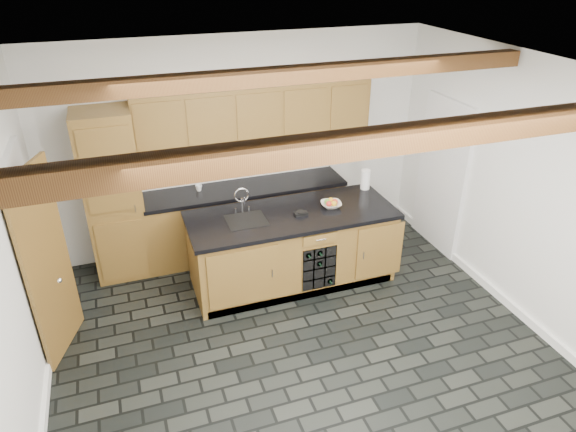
% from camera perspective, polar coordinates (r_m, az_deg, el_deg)
% --- Properties ---
extents(ground, '(5.00, 5.00, 0.00)m').
position_cam_1_polar(ground, '(5.47, 2.03, -14.95)').
color(ground, black).
rests_on(ground, ground).
extents(room_shell, '(5.01, 5.00, 5.00)m').
position_cam_1_polar(room_shell, '(4.98, -0.77, 1.84)').
color(room_shell, white).
rests_on(room_shell, ground).
extents(back_cabinetry, '(3.65, 0.62, 2.20)m').
position_cam_1_polar(back_cabinetry, '(6.65, -7.79, 3.35)').
color(back_cabinetry, olive).
rests_on(back_cabinetry, ground).
extents(island, '(2.48, 0.96, 0.93)m').
position_cam_1_polar(island, '(6.23, 0.51, -3.52)').
color(island, olive).
rests_on(island, ground).
extents(faucet, '(0.45, 0.40, 0.34)m').
position_cam_1_polar(faucet, '(5.89, -4.74, -0.06)').
color(faucet, black).
rests_on(faucet, island).
extents(kitchen_scale, '(0.16, 0.10, 0.05)m').
position_cam_1_polar(kitchen_scale, '(5.97, 1.45, 0.32)').
color(kitchen_scale, black).
rests_on(kitchen_scale, island).
extents(fruit_bowl, '(0.28, 0.28, 0.06)m').
position_cam_1_polar(fruit_bowl, '(6.17, 4.81, 1.27)').
color(fruit_bowl, beige).
rests_on(fruit_bowl, island).
extents(fruit_cluster, '(0.16, 0.17, 0.07)m').
position_cam_1_polar(fruit_cluster, '(6.15, 4.82, 1.54)').
color(fruit_cluster, red).
rests_on(fruit_cluster, fruit_bowl).
extents(paper_towel, '(0.12, 0.12, 0.26)m').
position_cam_1_polar(paper_towel, '(6.65, 8.60, 4.04)').
color(paper_towel, white).
rests_on(paper_towel, island).
extents(mug, '(0.11, 0.11, 0.08)m').
position_cam_1_polar(mug, '(6.65, -9.89, 3.10)').
color(mug, white).
rests_on(mug, back_cabinetry).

